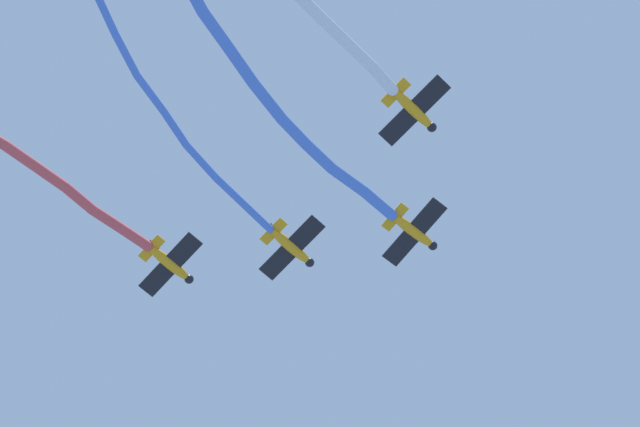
{
  "coord_description": "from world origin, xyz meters",
  "views": [
    {
      "loc": [
        -20.72,
        -16.25,
        7.16
      ],
      "look_at": [
        -0.83,
        0.21,
        77.5
      ],
      "focal_mm": 52.98,
      "sensor_mm": 36.0,
      "label": 1
    }
  ],
  "objects_px": {
    "airplane_slot": "(170,264)",
    "airplane_right_wing": "(414,110)",
    "airplane_left_wing": "(292,247)",
    "airplane_lead": "(414,231)"
  },
  "relations": [
    {
      "from": "airplane_left_wing",
      "to": "airplane_right_wing",
      "type": "relative_size",
      "value": 1.0
    },
    {
      "from": "airplane_lead",
      "to": "airplane_right_wing",
      "type": "distance_m",
      "value": 9.9
    },
    {
      "from": "airplane_lead",
      "to": "airplane_slot",
      "type": "bearing_deg",
      "value": 134.06
    },
    {
      "from": "airplane_right_wing",
      "to": "airplane_slot",
      "type": "height_order",
      "value": "airplane_right_wing"
    },
    {
      "from": "airplane_left_wing",
      "to": "airplane_slot",
      "type": "relative_size",
      "value": 1.0
    },
    {
      "from": "airplane_right_wing",
      "to": "airplane_slot",
      "type": "relative_size",
      "value": 1.0
    },
    {
      "from": "airplane_lead",
      "to": "airplane_right_wing",
      "type": "relative_size",
      "value": 1.01
    },
    {
      "from": "airplane_right_wing",
      "to": "airplane_slot",
      "type": "distance_m",
      "value": 23.05
    },
    {
      "from": "airplane_slot",
      "to": "airplane_right_wing",
      "type": "bearing_deg",
      "value": -75.84
    },
    {
      "from": "airplane_lead",
      "to": "airplane_left_wing",
      "type": "bearing_deg",
      "value": 134.05
    }
  ]
}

